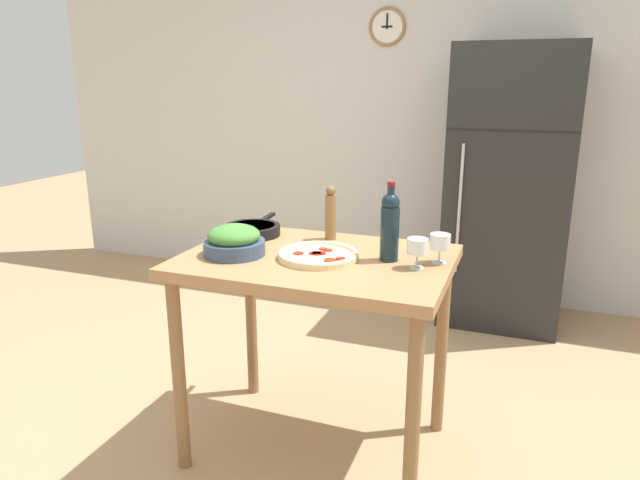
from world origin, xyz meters
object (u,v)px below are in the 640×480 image
object	(u,v)px
wine_glass_far	(440,242)
homemade_pizza	(318,255)
cast_iron_skillet	(253,230)
wine_bottle	(390,225)
refrigerator	(508,189)
salad_bowl	(234,241)
pepper_mill	(331,214)
wine_glass_near	(417,248)

from	to	relation	value
wine_glass_far	homemade_pizza	world-z (taller)	wine_glass_far
homemade_pizza	cast_iron_skillet	size ratio (longest dim) A/B	0.79
wine_bottle	wine_glass_far	size ratio (longest dim) A/B	2.69
refrigerator	salad_bowl	world-z (taller)	refrigerator
wine_bottle	pepper_mill	size ratio (longest dim) A/B	1.31
homemade_pizza	cast_iron_skillet	xyz separation A→B (m)	(-0.42, 0.24, 0.01)
salad_bowl	cast_iron_skillet	bearing A→B (deg)	103.25
refrigerator	wine_glass_far	world-z (taller)	refrigerator
pepper_mill	salad_bowl	world-z (taller)	pepper_mill
wine_bottle	cast_iron_skillet	distance (m)	0.73
salad_bowl	wine_glass_far	bearing A→B (deg)	12.75
refrigerator	pepper_mill	distance (m)	1.72
refrigerator	pepper_mill	xyz separation A→B (m)	(-0.71, -1.57, 0.11)
refrigerator	wine_glass_far	size ratio (longest dim) A/B	15.39
refrigerator	cast_iron_skillet	distance (m)	1.95
wine_glass_near	homemade_pizza	distance (m)	0.41
wine_glass_near	refrigerator	bearing A→B (deg)	82.31
wine_glass_far	cast_iron_skillet	distance (m)	0.91
wine_glass_near	cast_iron_skillet	world-z (taller)	wine_glass_near
pepper_mill	cast_iron_skillet	world-z (taller)	pepper_mill
wine_bottle	pepper_mill	world-z (taller)	wine_bottle
homemade_pizza	salad_bowl	bearing A→B (deg)	-168.25
pepper_mill	cast_iron_skillet	xyz separation A→B (m)	(-0.37, -0.06, -0.09)
pepper_mill	refrigerator	bearing A→B (deg)	65.71
wine_glass_near	salad_bowl	size ratio (longest dim) A/B	0.47
homemade_pizza	pepper_mill	bearing A→B (deg)	99.85
wine_glass_near	salad_bowl	distance (m)	0.76
refrigerator	wine_glass_near	world-z (taller)	refrigerator
wine_bottle	wine_glass_near	size ratio (longest dim) A/B	2.69
homemade_pizza	wine_glass_near	bearing A→B (deg)	2.46
pepper_mill	homemade_pizza	world-z (taller)	pepper_mill
refrigerator	salad_bowl	bearing A→B (deg)	-117.35
refrigerator	wine_bottle	size ratio (longest dim) A/B	5.72
wine_glass_near	salad_bowl	world-z (taller)	salad_bowl
wine_glass_far	cast_iron_skillet	xyz separation A→B (m)	(-0.90, 0.12, -0.06)
wine_glass_near	cast_iron_skillet	xyz separation A→B (m)	(-0.83, 0.22, -0.06)
refrigerator	wine_glass_near	distance (m)	1.87
wine_glass_far	cast_iron_skillet	world-z (taller)	wine_glass_far
wine_glass_far	salad_bowl	size ratio (longest dim) A/B	0.47
wine_glass_near	homemade_pizza	world-z (taller)	wine_glass_near
wine_glass_near	pepper_mill	bearing A→B (deg)	148.15
refrigerator	wine_bottle	distance (m)	1.83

